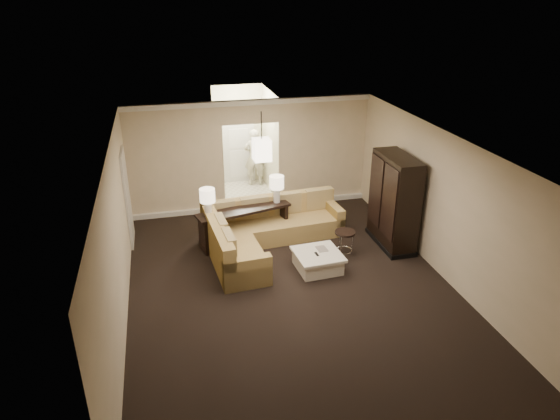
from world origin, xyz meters
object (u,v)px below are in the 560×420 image
object	(u,v)px
coffee_table	(318,261)
drink_table	(345,238)
armoire	(394,203)
person	(255,154)
sectional_sofa	(262,232)
console_table	(244,222)

from	to	relation	value
coffee_table	drink_table	xyz separation A→B (m)	(0.74, 0.44, 0.20)
armoire	person	distance (m)	4.83
sectional_sofa	armoire	distance (m)	2.90
sectional_sofa	drink_table	size ratio (longest dim) A/B	5.88
sectional_sofa	armoire	size ratio (longest dim) A/B	1.56
drink_table	person	size ratio (longest dim) A/B	0.30
coffee_table	drink_table	world-z (taller)	drink_table
console_table	drink_table	xyz separation A→B (m)	(1.96, -1.06, -0.10)
console_table	person	size ratio (longest dim) A/B	1.19
console_table	sectional_sofa	bearing A→B (deg)	-57.62
sectional_sofa	person	distance (m)	3.85
console_table	person	xyz separation A→B (m)	(0.91, 3.45, 0.42)
sectional_sofa	coffee_table	world-z (taller)	sectional_sofa
drink_table	armoire	bearing A→B (deg)	10.29
sectional_sofa	console_table	xyz separation A→B (m)	(-0.33, 0.32, 0.11)
console_table	drink_table	bearing A→B (deg)	-42.48
armoire	drink_table	xyz separation A→B (m)	(-1.16, -0.21, -0.59)
sectional_sofa	drink_table	world-z (taller)	sectional_sofa
person	sectional_sofa	bearing A→B (deg)	98.48
armoire	person	bearing A→B (deg)	117.21
sectional_sofa	armoire	bearing A→B (deg)	-15.12
console_table	armoire	xyz separation A→B (m)	(3.12, -0.85, 0.49)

